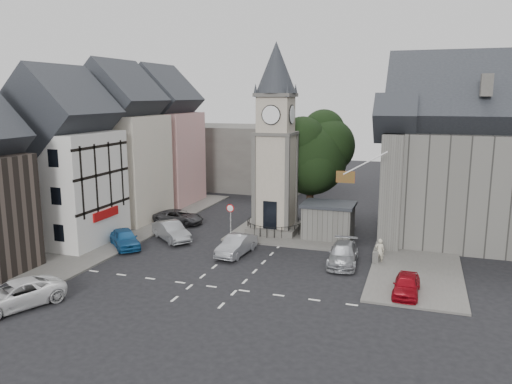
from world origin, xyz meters
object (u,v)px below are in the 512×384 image
(stone_shelter, at_px, (328,221))
(car_east_red, at_px, (406,285))
(clock_tower, at_px, (276,140))
(car_west_blue, at_px, (125,238))
(pedestrian, at_px, (380,251))

(stone_shelter, height_order, car_east_red, stone_shelter)
(clock_tower, xyz_separation_m, car_east_red, (11.50, -10.99, -7.48))
(car_west_blue, bearing_deg, pedestrian, -38.27)
(stone_shelter, xyz_separation_m, car_east_red, (6.70, -10.50, -0.91))
(stone_shelter, bearing_deg, pedestrian, -47.39)
(clock_tower, height_order, stone_shelter, clock_tower)
(clock_tower, bearing_deg, pedestrian, -30.39)
(stone_shelter, xyz_separation_m, car_west_blue, (-14.82, -7.59, -0.80))
(car_east_red, xyz_separation_m, pedestrian, (-2.06, 5.45, 0.28))
(clock_tower, xyz_separation_m, pedestrian, (9.44, -5.54, -7.21))
(stone_shelter, distance_m, pedestrian, 6.89)
(car_west_blue, xyz_separation_m, pedestrian, (19.46, 2.54, 0.17))
(car_west_blue, height_order, car_east_red, car_west_blue)
(car_west_blue, bearing_deg, car_east_red, -53.41)
(clock_tower, distance_m, car_east_red, 17.58)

